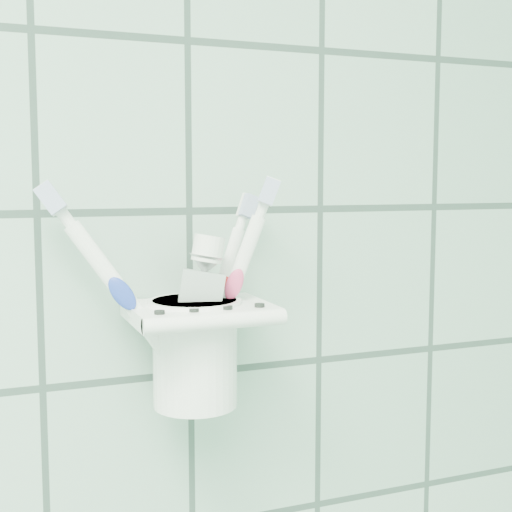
{
  "coord_description": "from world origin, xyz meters",
  "views": [
    {
      "loc": [
        0.47,
        0.6,
        1.42
      ],
      "look_at": [
        0.66,
        1.1,
        1.37
      ],
      "focal_mm": 50.0,
      "sensor_mm": 36.0,
      "label": 1
    }
  ],
  "objects_px": {
    "toothbrush_pink": "(201,270)",
    "toothpaste_tube": "(183,305)",
    "holder_bracket": "(199,313)",
    "toothbrush_blue": "(187,288)",
    "toothbrush_orange": "(193,279)",
    "cup": "(195,348)"
  },
  "relations": [
    {
      "from": "toothbrush_pink",
      "to": "toothpaste_tube",
      "type": "xyz_separation_m",
      "value": [
        -0.01,
        0.01,
        -0.03
      ]
    },
    {
      "from": "toothpaste_tube",
      "to": "toothbrush_pink",
      "type": "bearing_deg",
      "value": -22.95
    },
    {
      "from": "toothbrush_pink",
      "to": "toothpaste_tube",
      "type": "relative_size",
      "value": 1.43
    },
    {
      "from": "holder_bracket",
      "to": "toothbrush_pink",
      "type": "height_order",
      "value": "toothbrush_pink"
    },
    {
      "from": "holder_bracket",
      "to": "toothpaste_tube",
      "type": "bearing_deg",
      "value": -164.91
    },
    {
      "from": "holder_bracket",
      "to": "toothbrush_blue",
      "type": "xyz_separation_m",
      "value": [
        -0.01,
        0.01,
        0.02
      ]
    },
    {
      "from": "holder_bracket",
      "to": "toothbrush_orange",
      "type": "bearing_deg",
      "value": 94.4
    },
    {
      "from": "holder_bracket",
      "to": "toothpaste_tube",
      "type": "relative_size",
      "value": 0.8
    },
    {
      "from": "holder_bracket",
      "to": "toothbrush_blue",
      "type": "height_order",
      "value": "toothbrush_blue"
    },
    {
      "from": "cup",
      "to": "toothbrush_pink",
      "type": "xyz_separation_m",
      "value": [
        0.0,
        -0.02,
        0.07
      ]
    },
    {
      "from": "cup",
      "to": "toothbrush_orange",
      "type": "bearing_deg",
      "value": 78.58
    },
    {
      "from": "toothpaste_tube",
      "to": "toothbrush_orange",
      "type": "bearing_deg",
      "value": 64.66
    },
    {
      "from": "holder_bracket",
      "to": "toothbrush_pink",
      "type": "relative_size",
      "value": 0.56
    },
    {
      "from": "toothbrush_pink",
      "to": "toothbrush_orange",
      "type": "relative_size",
      "value": 1.07
    },
    {
      "from": "holder_bracket",
      "to": "toothpaste_tube",
      "type": "height_order",
      "value": "toothpaste_tube"
    },
    {
      "from": "toothbrush_blue",
      "to": "toothbrush_orange",
      "type": "height_order",
      "value": "toothbrush_orange"
    },
    {
      "from": "cup",
      "to": "toothbrush_orange",
      "type": "xyz_separation_m",
      "value": [
        0.0,
        0.01,
        0.06
      ]
    },
    {
      "from": "cup",
      "to": "toothbrush_orange",
      "type": "distance_m",
      "value": 0.06
    },
    {
      "from": "toothbrush_pink",
      "to": "cup",
      "type": "bearing_deg",
      "value": 99.29
    },
    {
      "from": "toothbrush_pink",
      "to": "holder_bracket",
      "type": "bearing_deg",
      "value": 88.33
    },
    {
      "from": "holder_bracket",
      "to": "toothbrush_orange",
      "type": "relative_size",
      "value": 0.6
    },
    {
      "from": "toothpaste_tube",
      "to": "cup",
      "type": "bearing_deg",
      "value": 46.84
    }
  ]
}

